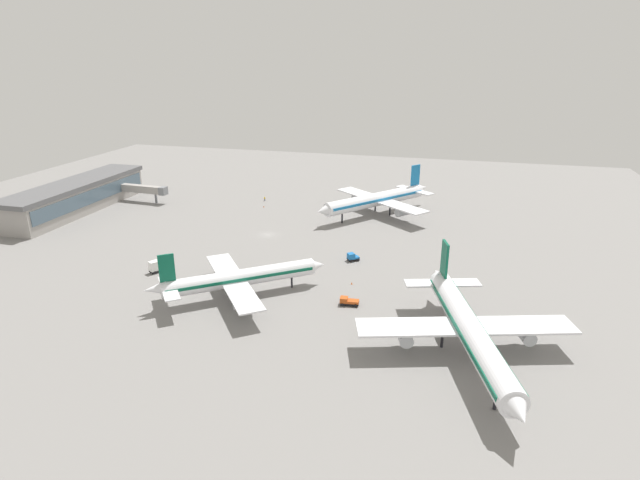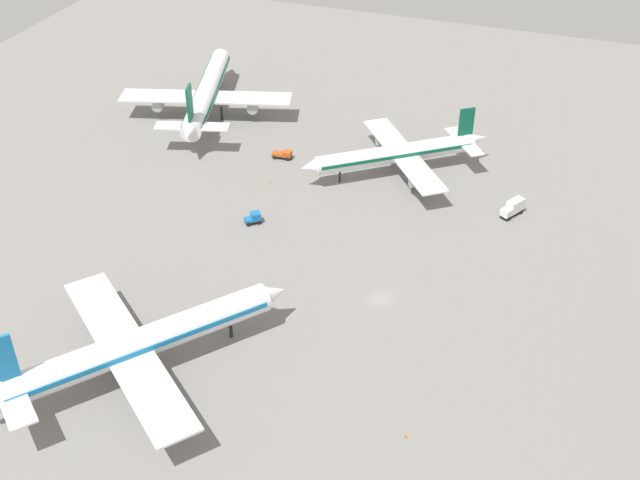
{
  "view_description": "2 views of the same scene",
  "coord_description": "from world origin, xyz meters",
  "px_view_note": "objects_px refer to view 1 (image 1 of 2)",
  "views": [
    {
      "loc": [
        147.93,
        57.22,
        55.52
      ],
      "look_at": [
        18.48,
        22.69,
        6.73
      ],
      "focal_mm": 28.83,
      "sensor_mm": 36.0,
      "label": 1
    },
    {
      "loc": [
        -108.5,
        -27.76,
        90.66
      ],
      "look_at": [
        4.85,
        13.31,
        6.57
      ],
      "focal_mm": 45.08,
      "sensor_mm": 36.0,
      "label": 2
    }
  ],
  "objects_px": {
    "pushback_tractor": "(348,301)",
    "safety_cone_near_gate": "(264,206)",
    "airplane_distant": "(468,328)",
    "airplane_at_gate": "(377,199)",
    "safety_cone_mid_apron": "(352,283)",
    "airplane_taxiing": "(239,278)",
    "catering_truck": "(159,266)",
    "ground_crew_worker": "(265,199)",
    "baggage_tug": "(352,257)"
  },
  "relations": [
    {
      "from": "airplane_taxiing",
      "to": "airplane_distant",
      "type": "height_order",
      "value": "airplane_distant"
    },
    {
      "from": "pushback_tractor",
      "to": "catering_truck",
      "type": "relative_size",
      "value": 0.78
    },
    {
      "from": "airplane_distant",
      "to": "safety_cone_near_gate",
      "type": "relative_size",
      "value": 87.22
    },
    {
      "from": "safety_cone_mid_apron",
      "to": "airplane_distant",
      "type": "bearing_deg",
      "value": 46.86
    },
    {
      "from": "baggage_tug",
      "to": "catering_truck",
      "type": "distance_m",
      "value": 53.23
    },
    {
      "from": "pushback_tractor",
      "to": "catering_truck",
      "type": "bearing_deg",
      "value": -11.83
    },
    {
      "from": "catering_truck",
      "to": "safety_cone_near_gate",
      "type": "height_order",
      "value": "catering_truck"
    },
    {
      "from": "pushback_tractor",
      "to": "safety_cone_near_gate",
      "type": "bearing_deg",
      "value": -61.19
    },
    {
      "from": "airplane_at_gate",
      "to": "airplane_distant",
      "type": "xyz_separation_m",
      "value": [
        87.52,
        31.48,
        0.08
      ]
    },
    {
      "from": "airplane_taxiing",
      "to": "ground_crew_worker",
      "type": "xyz_separation_m",
      "value": [
        -82.48,
        -24.68,
        -4.04
      ]
    },
    {
      "from": "airplane_taxiing",
      "to": "safety_cone_mid_apron",
      "type": "xyz_separation_m",
      "value": [
        -13.92,
        24.91,
        -4.59
      ]
    },
    {
      "from": "ground_crew_worker",
      "to": "catering_truck",
      "type": "bearing_deg",
      "value": -18.59
    },
    {
      "from": "airplane_at_gate",
      "to": "catering_truck",
      "type": "bearing_deg",
      "value": 2.48
    },
    {
      "from": "airplane_taxiing",
      "to": "catering_truck",
      "type": "bearing_deg",
      "value": 124.76
    },
    {
      "from": "airplane_at_gate",
      "to": "airplane_distant",
      "type": "height_order",
      "value": "airplane_distant"
    },
    {
      "from": "pushback_tractor",
      "to": "ground_crew_worker",
      "type": "height_order",
      "value": "pushback_tractor"
    },
    {
      "from": "airplane_at_gate",
      "to": "ground_crew_worker",
      "type": "distance_m",
      "value": 47.01
    },
    {
      "from": "airplane_at_gate",
      "to": "airplane_taxiing",
      "type": "xyz_separation_m",
      "value": [
        75.15,
        -21.48,
        -0.94
      ]
    },
    {
      "from": "pushback_tractor",
      "to": "safety_cone_near_gate",
      "type": "height_order",
      "value": "pushback_tractor"
    },
    {
      "from": "safety_cone_near_gate",
      "to": "baggage_tug",
      "type": "bearing_deg",
      "value": 44.55
    },
    {
      "from": "airplane_distant",
      "to": "safety_cone_mid_apron",
      "type": "relative_size",
      "value": 87.22
    },
    {
      "from": "pushback_tractor",
      "to": "safety_cone_mid_apron",
      "type": "height_order",
      "value": "pushback_tractor"
    },
    {
      "from": "airplane_taxiing",
      "to": "safety_cone_mid_apron",
      "type": "relative_size",
      "value": 62.14
    },
    {
      "from": "ground_crew_worker",
      "to": "safety_cone_mid_apron",
      "type": "relative_size",
      "value": 2.78
    },
    {
      "from": "safety_cone_near_gate",
      "to": "safety_cone_mid_apron",
      "type": "bearing_deg",
      "value": 37.94
    },
    {
      "from": "catering_truck",
      "to": "safety_cone_near_gate",
      "type": "relative_size",
      "value": 9.68
    },
    {
      "from": "airplane_taxiing",
      "to": "safety_cone_mid_apron",
      "type": "distance_m",
      "value": 28.9
    },
    {
      "from": "baggage_tug",
      "to": "safety_cone_mid_apron",
      "type": "height_order",
      "value": "baggage_tug"
    },
    {
      "from": "pushback_tractor",
      "to": "safety_cone_near_gate",
      "type": "distance_m",
      "value": 86.1
    },
    {
      "from": "safety_cone_mid_apron",
      "to": "catering_truck",
      "type": "bearing_deg",
      "value": -84.23
    },
    {
      "from": "airplane_at_gate",
      "to": "safety_cone_near_gate",
      "type": "xyz_separation_m",
      "value": [
        1.34,
        -43.28,
        -5.53
      ]
    },
    {
      "from": "airplane_taxiing",
      "to": "pushback_tractor",
      "type": "distance_m",
      "value": 26.82
    },
    {
      "from": "airplane_at_gate",
      "to": "safety_cone_mid_apron",
      "type": "xyz_separation_m",
      "value": [
        61.23,
        3.43,
        -5.53
      ]
    },
    {
      "from": "baggage_tug",
      "to": "catering_truck",
      "type": "relative_size",
      "value": 0.65
    },
    {
      "from": "catering_truck",
      "to": "airplane_at_gate",
      "type": "bearing_deg",
      "value": -6.56
    },
    {
      "from": "baggage_tug",
      "to": "catering_truck",
      "type": "height_order",
      "value": "catering_truck"
    },
    {
      "from": "safety_cone_mid_apron",
      "to": "safety_cone_near_gate",
      "type": "bearing_deg",
      "value": -142.06
    },
    {
      "from": "airplane_distant",
      "to": "catering_truck",
      "type": "height_order",
      "value": "airplane_distant"
    },
    {
      "from": "pushback_tractor",
      "to": "ground_crew_worker",
      "type": "xyz_separation_m",
      "value": [
        -80.0,
        -51.09,
        -0.12
      ]
    },
    {
      "from": "pushback_tractor",
      "to": "ground_crew_worker",
      "type": "bearing_deg",
      "value": -62.68
    },
    {
      "from": "catering_truck",
      "to": "safety_cone_near_gate",
      "type": "distance_m",
      "value": 65.39
    },
    {
      "from": "airplane_taxiing",
      "to": "airplane_distant",
      "type": "bearing_deg",
      "value": -50.69
    },
    {
      "from": "airplane_at_gate",
      "to": "safety_cone_near_gate",
      "type": "relative_size",
      "value": 73.46
    },
    {
      "from": "airplane_at_gate",
      "to": "catering_truck",
      "type": "xyz_separation_m",
      "value": [
        66.49,
        -48.61,
        -4.14
      ]
    },
    {
      "from": "airplane_at_gate",
      "to": "safety_cone_near_gate",
      "type": "height_order",
      "value": "airplane_at_gate"
    },
    {
      "from": "catering_truck",
      "to": "airplane_taxiing",
      "type": "bearing_deg",
      "value": -78.09
    },
    {
      "from": "baggage_tug",
      "to": "safety_cone_near_gate",
      "type": "distance_m",
      "value": 62.2
    },
    {
      "from": "airplane_distant",
      "to": "airplane_at_gate",
      "type": "bearing_deg",
      "value": -176.88
    },
    {
      "from": "pushback_tractor",
      "to": "safety_cone_mid_apron",
      "type": "distance_m",
      "value": 11.56
    },
    {
      "from": "airplane_taxiing",
      "to": "airplane_distant",
      "type": "relative_size",
      "value": 0.71
    }
  ]
}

